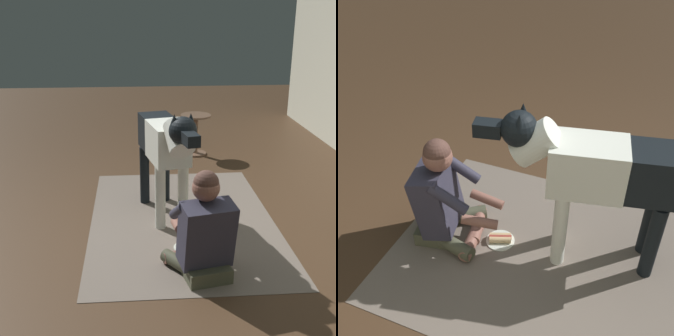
{
  "view_description": "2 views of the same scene",
  "coord_description": "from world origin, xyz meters",
  "views": [
    {
      "loc": [
        3.87,
        -0.18,
        2.03
      ],
      "look_at": [
        0.25,
        0.1,
        0.74
      ],
      "focal_mm": 49.82,
      "sensor_mm": 36.0,
      "label": 1
    },
    {
      "loc": [
        -0.65,
        2.38,
        2.44
      ],
      "look_at": [
        0.21,
        0.33,
        0.78
      ],
      "focal_mm": 45.91,
      "sensor_mm": 36.0,
      "label": 2
    }
  ],
  "objects": [
    {
      "name": "round_side_table",
      "position": [
        -2.38,
        0.68,
        0.34
      ],
      "size": [
        0.42,
        0.42,
        0.57
      ],
      "color": "brown",
      "rests_on": "ground"
    },
    {
      "name": "hot_dog_on_plate",
      "position": [
        0.28,
        0.26,
        0.03
      ],
      "size": [
        0.22,
        0.22,
        0.06
      ],
      "color": "white",
      "rests_on": "ground"
    },
    {
      "name": "person_sitting_on_floor",
      "position": [
        0.7,
        0.34,
        0.36
      ],
      "size": [
        0.7,
        0.57,
        0.87
      ],
      "color": "#4D4E3A",
      "rests_on": "ground"
    },
    {
      "name": "large_dog",
      "position": [
        -0.33,
        0.12,
        0.76
      ],
      "size": [
        1.49,
        0.49,
        1.17
      ],
      "color": "silver",
      "rests_on": "ground"
    },
    {
      "name": "ground_plane",
      "position": [
        0.0,
        0.0,
        0.0
      ],
      "size": [
        16.13,
        16.13,
        0.0
      ],
      "primitive_type": "plane",
      "color": "#4B3320"
    },
    {
      "name": "area_rug",
      "position": [
        -0.28,
        0.28,
        0.0
      ],
      "size": [
        2.6,
        1.79,
        0.01
      ],
      "primitive_type": "cube",
      "color": "slate",
      "rests_on": "ground"
    }
  ]
}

